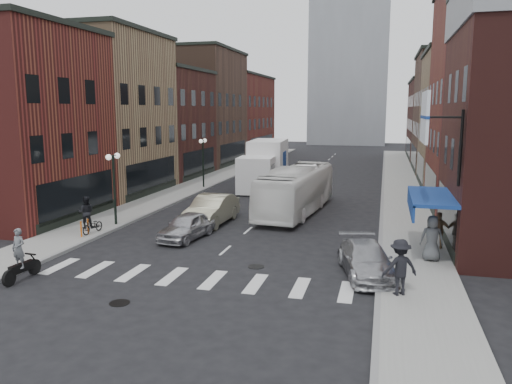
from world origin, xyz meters
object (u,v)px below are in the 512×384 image
at_px(sedan_left_far, 212,210).
at_px(ped_right_a, 400,267).
at_px(bike_rack, 85,228).
at_px(curb_car, 366,260).
at_px(ped_right_b, 439,230).
at_px(streetlamp_far, 203,154).
at_px(ped_left_solo, 86,212).
at_px(billboard_sign, 427,119).
at_px(sedan_left_near, 187,226).
at_px(ped_right_c, 432,238).
at_px(transit_bus, 297,190).
at_px(box_truck, 265,165).
at_px(motorcycle_rider, 20,256).
at_px(parked_bicycle, 93,225).
at_px(streetlamp_near, 114,175).

distance_m(sedan_left_far, ped_right_a, 13.66).
height_order(bike_rack, curb_car, curb_car).
xyz_separation_m(ped_right_a, ped_right_b, (1.91, 6.49, -0.13)).
bearing_deg(streetlamp_far, ped_left_solo, -93.94).
relative_size(billboard_sign, curb_car, 0.83).
height_order(sedan_left_near, ped_right_a, ped_right_a).
distance_m(sedan_left_far, ped_right_c, 12.49).
distance_m(billboard_sign, transit_bus, 12.84).
distance_m(box_truck, motorcycle_rider, 24.78).
bearing_deg(sedan_left_far, motorcycle_rider, -107.38).
height_order(bike_rack, ped_left_solo, ped_left_solo).
bearing_deg(ped_left_solo, parked_bicycle, 115.12).
relative_size(billboard_sign, ped_right_a, 1.88).
xyz_separation_m(sedan_left_far, ped_right_c, (11.54, -4.76, 0.30)).
distance_m(billboard_sign, sedan_left_far, 13.41).
bearing_deg(streetlamp_near, sedan_left_far, 21.94).
distance_m(box_truck, ped_left_solo, 17.83).
height_order(motorcycle_rider, ped_right_c, ped_right_c).
relative_size(streetlamp_far, bike_rack, 5.14).
xyz_separation_m(streetlamp_far, box_truck, (4.85, 1.56, -0.98)).
bearing_deg(billboard_sign, motorcycle_rider, -160.02).
bearing_deg(ped_right_c, streetlamp_far, -45.44).
bearing_deg(streetlamp_near, ped_right_b, -2.29).
bearing_deg(sedan_left_far, bike_rack, -135.57).
height_order(billboard_sign, ped_right_b, billboard_sign).
distance_m(curb_car, ped_right_c, 3.47).
relative_size(sedan_left_near, sedan_left_far, 0.78).
distance_m(billboard_sign, ped_right_a, 6.26).
bearing_deg(box_truck, ped_right_a, -70.26).
bearing_deg(sedan_left_far, transit_bus, 48.11).
distance_m(billboard_sign, box_truck, 22.47).
distance_m(transit_bus, sedan_left_far, 6.03).
height_order(motorcycle_rider, curb_car, motorcycle_rider).
relative_size(ped_right_a, ped_right_b, 1.15).
bearing_deg(ped_right_b, transit_bus, -29.46).
xyz_separation_m(bike_rack, ped_right_a, (15.29, -4.47, 0.58)).
bearing_deg(curb_car, ped_right_b, 40.14).
bearing_deg(ped_left_solo, streetlamp_far, -115.73).
height_order(transit_bus, sedan_left_far, transit_bus).
xyz_separation_m(bike_rack, sedan_left_near, (5.07, 1.22, 0.11)).
bearing_deg(motorcycle_rider, curb_car, 22.43).
height_order(sedan_left_near, parked_bicycle, sedan_left_near).
relative_size(motorcycle_rider, ped_left_solo, 1.17).
distance_m(parked_bicycle, ped_right_c, 16.63).
height_order(streetlamp_far, parked_bicycle, streetlamp_far).
relative_size(box_truck, transit_bus, 0.87).
bearing_deg(streetlamp_far, streetlamp_near, -90.00).
distance_m(streetlamp_near, sedan_left_near, 5.56).
bearing_deg(ped_right_c, billboard_sign, 54.78).
xyz_separation_m(streetlamp_near, curb_car, (13.90, -5.00, -2.27)).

